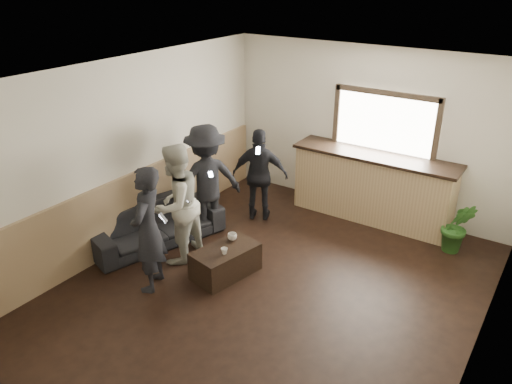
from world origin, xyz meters
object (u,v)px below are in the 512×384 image
Objects in this scene: potted_plant at (458,227)px; person_c at (206,180)px; sofa at (156,224)px; person_b at (176,204)px; person_a at (148,230)px; bar_counter at (373,183)px; person_d at (260,175)px; cup_a at (232,237)px; cup_b at (224,251)px; coffee_table at (226,261)px.

person_c is at bearing -156.09° from potted_plant.
sofa is 1.17× the size of person_b.
person_a is 1.64m from person_c.
person_b reaches higher than sofa.
bar_counter is 3.34m from person_b.
person_d is at bearing 169.21° from person_b.
person_a is (-0.59, -1.01, 0.40)m from cup_a.
cup_b is at bearing -108.25° from bar_counter.
bar_counter is 2.95m from coffee_table.
person_d is (0.11, 2.45, -0.07)m from person_a.
person_c reaches higher than person_b.
sofa is 15.99× the size of cup_a.
sofa is at bearing -0.42° from person_c.
person_a is at bearing 61.63° from person_d.
person_d reaches higher than cup_b.
cup_a is at bearing -113.20° from bar_counter.
cup_a is 1.23m from person_a.
bar_counter is 1.54m from potted_plant.
cup_b is 3.48m from potted_plant.
person_d is at bearing -12.21° from sofa.
cup_b is at bearing 82.94° from person_d.
person_c is at bearing 137.87° from cup_b.
bar_counter is 1.52× the size of person_c.
cup_b is 0.06× the size of person_d.
potted_plant is at bearing 167.20° from person_d.
potted_plant is 4.47m from person_a.
person_b reaches higher than cup_a.
potted_plant is 0.53× the size of person_d.
coffee_table is 1.47m from person_c.
sofa is 1.21× the size of person_a.
person_d reaches higher than coffee_table.
person_d reaches higher than cup_a.
person_a is (0.79, -0.89, 0.55)m from sofa.
potted_plant reaches higher than cup_b.
bar_counter is at bearing 166.59° from potted_plant.
person_c is at bearing 147.10° from cup_a.
cup_b is 0.05× the size of person_a.
person_c is (-0.99, 0.85, 0.68)m from coffee_table.
potted_plant is at bearing 43.83° from coffee_table.
coffee_table is at bearing -77.30° from sofa.
bar_counter is 3.88m from person_a.
cup_b is 1.05m from person_a.
person_a is 0.96× the size of person_c.
cup_a is 0.08× the size of person_a.
person_c is (-2.00, -1.89, 0.25)m from bar_counter.
bar_counter is 3.60m from sofa.
person_c is 1.13× the size of person_d.
cup_a is 3.33m from potted_plant.
person_d is (-3.03, -0.70, 0.37)m from potted_plant.
cup_a is at bearing 109.97° from cup_b.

